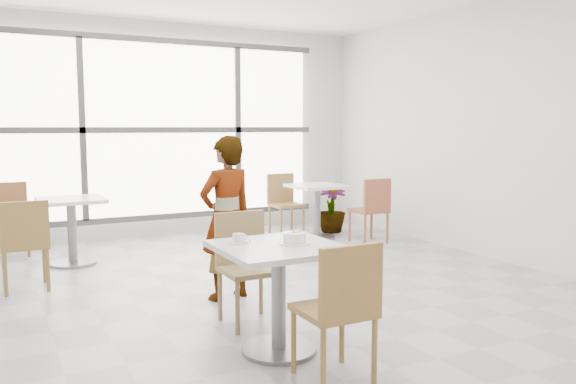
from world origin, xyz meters
name	(u,v)px	position (x,y,z in m)	size (l,w,h in m)	color
floor	(273,298)	(0.00, 0.00, 0.00)	(7.00, 7.00, 0.00)	#9E9EA5
wall_back	(163,130)	(0.00, 3.50, 1.50)	(6.00, 6.00, 0.00)	silver
wall_right	(514,131)	(3.00, 0.00, 1.50)	(7.00, 7.00, 0.00)	silver
window	(165,130)	(0.00, 3.44, 1.50)	(4.60, 0.07, 2.52)	white
main_table	(279,278)	(-0.51, -1.14, 0.52)	(0.80, 0.80, 0.75)	silver
chair_near	(341,303)	(-0.41, -1.76, 0.50)	(0.42, 0.42, 0.87)	olive
chair_far	(245,259)	(-0.46, -0.45, 0.50)	(0.42, 0.42, 0.87)	olive
oatmeal_bowl	(295,238)	(-0.41, -1.17, 0.79)	(0.21, 0.21, 0.10)	white
coffee_cup	(239,239)	(-0.73, -0.97, 0.78)	(0.16, 0.13, 0.07)	white
person	(226,218)	(-0.36, 0.19, 0.73)	(0.54, 0.35, 1.47)	black
bg_table_left	(72,222)	(-1.42, 2.22, 0.49)	(0.70, 0.70, 0.75)	silver
bg_table_right	(317,204)	(1.79, 2.26, 0.49)	(0.70, 0.70, 0.75)	white
bg_chair_left_near	(25,239)	(-1.96, 1.27, 0.50)	(0.42, 0.42, 0.87)	brown
bg_chair_left_far	(9,213)	(-2.02, 3.13, 0.50)	(0.42, 0.42, 0.87)	brown
bg_chair_right_near	(372,206)	(2.26, 1.62, 0.50)	(0.42, 0.42, 0.87)	#9B4F33
bg_chair_right_far	(284,200)	(1.54, 2.78, 0.50)	(0.42, 0.42, 0.87)	olive
plant_right	(332,208)	(2.23, 2.58, 0.36)	(0.41, 0.41, 0.73)	#4B7E42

